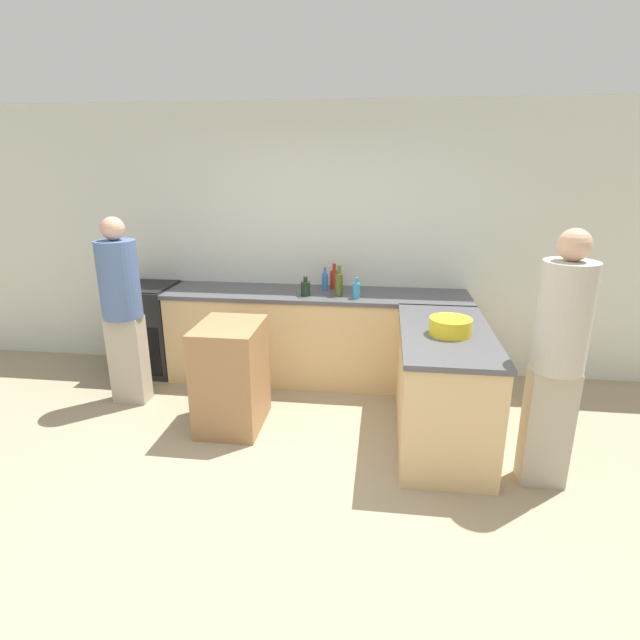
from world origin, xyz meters
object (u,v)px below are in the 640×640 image
Objects in this scene: range_oven at (149,328)px; person_by_range at (122,306)px; hot_sauce_bottle at (334,279)px; dish_soap_bottle at (356,290)px; water_bottle_blue at (325,281)px; olive_oil_bottle at (339,284)px; wine_bottle_dark at (306,288)px; island_table at (231,376)px; person_at_peninsula at (558,353)px; mixing_bowl at (450,326)px.

range_oven is 0.55× the size of person_by_range.
dish_soap_bottle is at bearing -55.46° from hot_sauce_bottle.
hot_sauce_bottle is at bearing 45.55° from water_bottle_blue.
wine_bottle_dark is at bearing -173.65° from olive_oil_bottle.
wine_bottle_dark is (0.49, 0.89, 0.54)m from island_table.
range_oven is 2.09m from olive_oil_bottle.
water_bottle_blue is 0.78× the size of olive_oil_bottle.
olive_oil_bottle is (-0.17, 0.07, 0.04)m from dish_soap_bottle.
olive_oil_bottle is (2.01, -0.11, 0.57)m from range_oven.
range_oven is at bearing 156.58° from person_at_peninsula.
person_by_range is (-2.04, -0.54, -0.07)m from dish_soap_bottle.
person_by_range is at bearing -165.18° from dish_soap_bottle.
range_oven is 3.64× the size of hot_sauce_bottle.
person_at_peninsula is at bearing -36.81° from wine_bottle_dark.
person_at_peninsula is (2.35, -0.50, 0.51)m from island_table.
olive_oil_bottle is (0.16, -0.20, 0.03)m from water_bottle_blue.
island_table is 1.41m from dish_soap_bottle.
person_by_range reaches higher than water_bottle_blue.
hot_sauce_bottle is (0.08, 0.08, 0.01)m from water_bottle_blue.
water_bottle_blue reaches higher than island_table.
island_table is 0.51× the size of person_at_peninsula.
water_bottle_blue is 0.28m from wine_bottle_dark.
hot_sauce_bottle is at bearing 133.50° from person_at_peninsula.
dish_soap_bottle is at bearing 128.62° from mixing_bowl.
water_bottle_blue is 1.25× the size of wine_bottle_dark.
wine_bottle_dark is 2.33m from person_at_peninsula.
dish_soap_bottle is 0.78× the size of hot_sauce_bottle.
water_bottle_blue is at bearing -134.45° from hot_sauce_bottle.
water_bottle_blue is 0.25m from olive_oil_bottle.
dish_soap_bottle is at bearing 14.82° from person_by_range.
person_at_peninsula reaches higher than hot_sauce_bottle.
person_at_peninsula is (1.71, -1.63, -0.05)m from water_bottle_blue.
person_at_peninsula is at bearing -23.42° from range_oven.
person_by_range is (-1.71, -0.81, -0.09)m from water_bottle_blue.
hot_sauce_bottle is at bearing 4.97° from range_oven.
mixing_bowl reaches higher than range_oven.
person_by_range is 0.97× the size of person_at_peninsula.
water_bottle_blue is at bearing 25.36° from person_by_range.
dish_soap_bottle is 0.43m from water_bottle_blue.
person_at_peninsula is (0.63, -0.42, -0.02)m from mixing_bowl.
wine_bottle_dark reaches higher than island_table.
hot_sauce_bottle reaches higher than range_oven.
person_by_range is (-1.79, -0.90, -0.09)m from hot_sauce_bottle.
mixing_bowl is 1.63m from hot_sauce_bottle.
hot_sauce_bottle is (0.73, 1.21, 0.57)m from island_table.
olive_oil_bottle is at bearing 18.20° from person_by_range.
range_oven is 4.66× the size of dish_soap_bottle.
olive_oil_bottle is at bearing 156.31° from dish_soap_bottle.
person_by_range is at bearing 163.55° from island_table.
mixing_bowl is 1.22× the size of hot_sauce_bottle.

